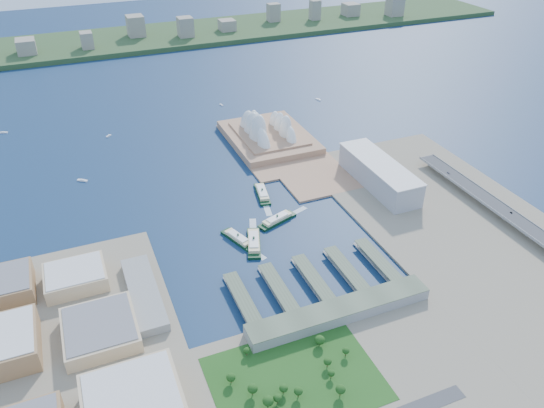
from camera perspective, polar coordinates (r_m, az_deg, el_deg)
name	(u,v)px	position (r m, az deg, el deg)	size (l,w,h in m)	color
ground	(275,248)	(649.62, 0.36, -4.74)	(3000.00, 3000.00, 0.00)	#0E1F41
west_land	(68,374)	(542.21, -21.13, -16.69)	(220.00, 390.00, 3.00)	gray
south_land	(364,376)	(514.49, 9.86, -17.74)	(720.00, 180.00, 3.00)	gray
east_land	(461,226)	(727.66, 19.69, -2.22)	(240.00, 500.00, 3.00)	gray
peninsula	(275,145)	(889.37, 0.29, 6.37)	(135.00, 220.00, 3.00)	#A5795A
far_shore	(133,39)	(1520.55, -14.68, 16.75)	(2200.00, 260.00, 12.00)	#2D4926
opera_house	(269,124)	(892.39, -0.35, 8.63)	(134.00, 180.00, 58.00)	white
toaster_building	(379,174)	(777.94, 11.43, 3.18)	(45.00, 155.00, 35.00)	#99999F
expressway	(505,215)	(756.14, 23.73, -1.11)	(26.00, 340.00, 11.85)	gray
west_buildings	(61,336)	(556.52, -21.71, -13.05)	(200.00, 280.00, 27.00)	#94704A
ferry_wharves	(313,279)	(598.58, 4.40, -8.08)	(184.00, 90.00, 9.30)	#4C5943
terminal_building	(340,311)	(557.46, 7.28, -11.39)	(200.00, 28.00, 12.00)	gray
park	(295,373)	(497.96, 2.52, -17.66)	(150.00, 110.00, 16.00)	#194714
far_skyline	(133,28)	(1493.12, -14.72, 17.81)	(1900.00, 140.00, 55.00)	gray
ferry_a	(238,237)	(659.85, -3.68, -3.59)	(13.80, 54.22, 10.25)	black
ferry_b	(262,192)	(748.58, -1.06, 1.31)	(14.72, 57.85, 10.94)	black
ferry_c	(254,241)	(652.01, -1.98, -3.97)	(15.65, 61.49, 11.63)	black
ferry_d	(277,218)	(692.61, 0.56, -1.55)	(14.39, 56.54, 10.69)	black
boat_a	(82,180)	(833.92, -19.72, 2.43)	(3.96, 15.82, 3.05)	white
boat_b	(109,136)	(964.38, -17.17, 7.03)	(3.59, 10.26, 2.77)	white
boat_c	(318,99)	(1082.03, 4.99, 11.16)	(3.80, 13.03, 2.93)	white
boat_d	(3,132)	(1046.80, -26.99, 6.88)	(3.55, 16.21, 2.74)	white
boat_e	(221,105)	(1056.78, -5.48, 10.58)	(3.15, 9.91, 2.43)	white
car_b	(511,212)	(752.53, 24.33, -0.84)	(1.27, 3.65, 1.20)	slate
car_c	(449,173)	(817.10, 18.46, 3.18)	(1.88, 4.64, 1.35)	slate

